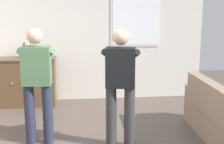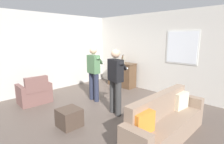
{
  "view_description": "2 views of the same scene",
  "coord_description": "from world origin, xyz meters",
  "px_view_note": "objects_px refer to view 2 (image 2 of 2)",
  "views": [
    {
      "loc": [
        -0.02,
        -3.91,
        1.99
      ],
      "look_at": [
        0.41,
        0.2,
        1.1
      ],
      "focal_mm": 50.0,
      "sensor_mm": 36.0,
      "label": 1
    },
    {
      "loc": [
        3.47,
        -2.86,
        1.98
      ],
      "look_at": [
        0.31,
        0.33,
        1.07
      ],
      "focal_mm": 28.0,
      "sensor_mm": 36.0,
      "label": 2
    }
  ],
  "objects_px": {
    "armchair": "(35,94)",
    "sideboard_cabinet": "(122,74)",
    "couch": "(166,123)",
    "ottoman": "(69,118)",
    "bottle_wine_green": "(124,60)",
    "bottle_liquor_amber": "(123,59)",
    "person_standing_right": "(116,79)",
    "person_standing_left": "(94,71)"
  },
  "relations": [
    {
      "from": "armchair",
      "to": "sideboard_cabinet",
      "type": "distance_m",
      "value": 3.3
    },
    {
      "from": "bottle_wine_green",
      "to": "bottle_liquor_amber",
      "type": "relative_size",
      "value": 1.11
    },
    {
      "from": "armchair",
      "to": "ottoman",
      "type": "xyz_separation_m",
      "value": [
        1.96,
        -0.03,
        -0.09
      ]
    },
    {
      "from": "couch",
      "to": "person_standing_left",
      "type": "height_order",
      "value": "person_standing_left"
    },
    {
      "from": "armchair",
      "to": "bottle_wine_green",
      "type": "xyz_separation_m",
      "value": [
        0.75,
        3.19,
        0.8
      ]
    },
    {
      "from": "bottle_liquor_amber",
      "to": "sideboard_cabinet",
      "type": "bearing_deg",
      "value": -81.08
    },
    {
      "from": "bottle_wine_green",
      "to": "person_standing_right",
      "type": "relative_size",
      "value": 0.19
    },
    {
      "from": "couch",
      "to": "sideboard_cabinet",
      "type": "height_order",
      "value": "sideboard_cabinet"
    },
    {
      "from": "armchair",
      "to": "person_standing_right",
      "type": "xyz_separation_m",
      "value": [
        2.25,
        1.18,
        0.65
      ]
    },
    {
      "from": "person_standing_left",
      "to": "armchair",
      "type": "bearing_deg",
      "value": -127.42
    },
    {
      "from": "couch",
      "to": "bottle_liquor_amber",
      "type": "relative_size",
      "value": 7.63
    },
    {
      "from": "person_standing_right",
      "to": "person_standing_left",
      "type": "bearing_deg",
      "value": 168.19
    },
    {
      "from": "couch",
      "to": "bottle_wine_green",
      "type": "xyz_separation_m",
      "value": [
        -2.99,
        2.18,
        0.74
      ]
    },
    {
      "from": "bottle_wine_green",
      "to": "ottoman",
      "type": "height_order",
      "value": "bottle_wine_green"
    },
    {
      "from": "bottle_wine_green",
      "to": "person_standing_left",
      "type": "xyz_separation_m",
      "value": [
        0.33,
        -1.77,
        -0.15
      ]
    },
    {
      "from": "couch",
      "to": "person_standing_right",
      "type": "relative_size",
      "value": 1.34
    },
    {
      "from": "person_standing_left",
      "to": "sideboard_cabinet",
      "type": "bearing_deg",
      "value": 104.55
    },
    {
      "from": "bottle_liquor_amber",
      "to": "person_standing_right",
      "type": "distance_m",
      "value": 2.69
    },
    {
      "from": "person_standing_left",
      "to": "person_standing_right",
      "type": "bearing_deg",
      "value": -11.81
    },
    {
      "from": "sideboard_cabinet",
      "to": "person_standing_right",
      "type": "xyz_separation_m",
      "value": [
        1.63,
        -2.06,
        0.45
      ]
    },
    {
      "from": "couch",
      "to": "armchair",
      "type": "xyz_separation_m",
      "value": [
        -3.74,
        -1.01,
        -0.05
      ]
    },
    {
      "from": "sideboard_cabinet",
      "to": "bottle_wine_green",
      "type": "height_order",
      "value": "bottle_wine_green"
    },
    {
      "from": "armchair",
      "to": "sideboard_cabinet",
      "type": "xyz_separation_m",
      "value": [
        0.61,
        3.24,
        0.2
      ]
    },
    {
      "from": "armchair",
      "to": "person_standing_left",
      "type": "distance_m",
      "value": 1.9
    },
    {
      "from": "person_standing_left",
      "to": "couch",
      "type": "bearing_deg",
      "value": -8.81
    },
    {
      "from": "bottle_wine_green",
      "to": "person_standing_right",
      "type": "bearing_deg",
      "value": -53.41
    },
    {
      "from": "ottoman",
      "to": "person_standing_left",
      "type": "distance_m",
      "value": 1.84
    },
    {
      "from": "ottoman",
      "to": "person_standing_right",
      "type": "height_order",
      "value": "person_standing_right"
    },
    {
      "from": "couch",
      "to": "ottoman",
      "type": "xyz_separation_m",
      "value": [
        -1.77,
        -1.04,
        -0.14
      ]
    },
    {
      "from": "bottle_liquor_amber",
      "to": "armchair",
      "type": "bearing_deg",
      "value": -100.38
    },
    {
      "from": "person_standing_left",
      "to": "bottle_wine_green",
      "type": "bearing_deg",
      "value": 100.66
    },
    {
      "from": "bottle_wine_green",
      "to": "ottoman",
      "type": "bearing_deg",
      "value": -69.38
    },
    {
      "from": "armchair",
      "to": "bottle_liquor_amber",
      "type": "relative_size",
      "value": 3.08
    },
    {
      "from": "couch",
      "to": "sideboard_cabinet",
      "type": "bearing_deg",
      "value": 144.47
    },
    {
      "from": "sideboard_cabinet",
      "to": "bottle_liquor_amber",
      "type": "xyz_separation_m",
      "value": [
        -0.01,
        0.06,
        0.6
      ]
    },
    {
      "from": "armchair",
      "to": "person_standing_right",
      "type": "relative_size",
      "value": 0.54
    },
    {
      "from": "armchair",
      "to": "bottle_wine_green",
      "type": "relative_size",
      "value": 2.77
    },
    {
      "from": "couch",
      "to": "sideboard_cabinet",
      "type": "relative_size",
      "value": 1.89
    },
    {
      "from": "couch",
      "to": "person_standing_right",
      "type": "distance_m",
      "value": 1.61
    },
    {
      "from": "bottle_wine_green",
      "to": "ottoman",
      "type": "distance_m",
      "value": 3.55
    },
    {
      "from": "ottoman",
      "to": "person_standing_right",
      "type": "xyz_separation_m",
      "value": [
        0.28,
        1.2,
        0.73
      ]
    },
    {
      "from": "bottle_wine_green",
      "to": "bottle_liquor_amber",
      "type": "height_order",
      "value": "bottle_wine_green"
    }
  ]
}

